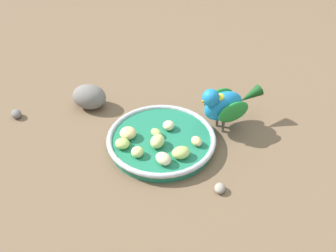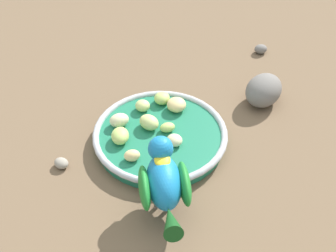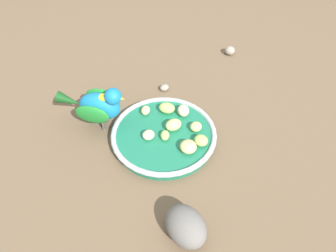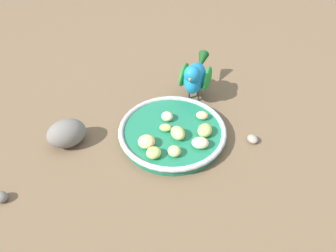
# 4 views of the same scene
# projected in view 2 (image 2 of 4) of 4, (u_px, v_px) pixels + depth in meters

# --- Properties ---
(ground_plane) EXTENTS (4.00, 4.00, 0.00)m
(ground_plane) POSITION_uv_depth(u_px,v_px,m) (161.00, 155.00, 0.84)
(ground_plane) COLOR brown
(feeding_bowl) EXTENTS (0.24, 0.24, 0.03)m
(feeding_bowl) POSITION_uv_depth(u_px,v_px,m) (160.00, 136.00, 0.85)
(feeding_bowl) COLOR #1E7251
(feeding_bowl) RESTS_ON ground_plane
(apple_piece_0) EXTENTS (0.04, 0.04, 0.02)m
(apple_piece_0) POSITION_uv_depth(u_px,v_px,m) (119.00, 120.00, 0.86)
(apple_piece_0) COLOR beige
(apple_piece_0) RESTS_ON feeding_bowl
(apple_piece_1) EXTENTS (0.04, 0.04, 0.02)m
(apple_piece_1) POSITION_uv_depth(u_px,v_px,m) (149.00, 122.00, 0.85)
(apple_piece_1) COLOR #C6D17A
(apple_piece_1) RESTS_ON feeding_bowl
(apple_piece_2) EXTENTS (0.05, 0.05, 0.02)m
(apple_piece_2) POSITION_uv_depth(u_px,v_px,m) (120.00, 136.00, 0.83)
(apple_piece_2) COLOR #B2CC66
(apple_piece_2) RESTS_ON feeding_bowl
(apple_piece_3) EXTENTS (0.03, 0.03, 0.02)m
(apple_piece_3) POSITION_uv_depth(u_px,v_px,m) (143.00, 106.00, 0.89)
(apple_piece_3) COLOR #C6D17A
(apple_piece_3) RESTS_ON feeding_bowl
(apple_piece_4) EXTENTS (0.05, 0.05, 0.02)m
(apple_piece_4) POSITION_uv_depth(u_px,v_px,m) (176.00, 105.00, 0.89)
(apple_piece_4) COLOR #E5C67F
(apple_piece_4) RESTS_ON feeding_bowl
(apple_piece_5) EXTENTS (0.03, 0.03, 0.02)m
(apple_piece_5) POSITION_uv_depth(u_px,v_px,m) (132.00, 155.00, 0.79)
(apple_piece_5) COLOR #E5C67F
(apple_piece_5) RESTS_ON feeding_bowl
(apple_piece_6) EXTENTS (0.03, 0.03, 0.02)m
(apple_piece_6) POSITION_uv_depth(u_px,v_px,m) (174.00, 140.00, 0.82)
(apple_piece_6) COLOR beige
(apple_piece_6) RESTS_ON feeding_bowl
(apple_piece_7) EXTENTS (0.03, 0.03, 0.02)m
(apple_piece_7) POSITION_uv_depth(u_px,v_px,m) (162.00, 98.00, 0.90)
(apple_piece_7) COLOR #B2CC66
(apple_piece_7) RESTS_ON feeding_bowl
(apple_piece_8) EXTENTS (0.03, 0.03, 0.02)m
(apple_piece_8) POSITION_uv_depth(u_px,v_px,m) (167.00, 127.00, 0.85)
(apple_piece_8) COLOR #B2CC66
(apple_piece_8) RESTS_ON feeding_bowl
(parrot) EXTENTS (0.13, 0.14, 0.12)m
(parrot) POSITION_uv_depth(u_px,v_px,m) (164.00, 182.00, 0.70)
(parrot) COLOR #59544C
(parrot) RESTS_ON ground_plane
(rock_large) EXTENTS (0.07, 0.09, 0.06)m
(rock_large) POSITION_uv_depth(u_px,v_px,m) (264.00, 90.00, 0.92)
(rock_large) COLOR slate
(rock_large) RESTS_ON ground_plane
(pebble_1) EXTENTS (0.03, 0.02, 0.02)m
(pebble_1) POSITION_uv_depth(u_px,v_px,m) (61.00, 163.00, 0.81)
(pebble_1) COLOR gray
(pebble_1) RESTS_ON ground_plane
(pebble_2) EXTENTS (0.04, 0.04, 0.02)m
(pebble_2) POSITION_uv_depth(u_px,v_px,m) (261.00, 49.00, 1.06)
(pebble_2) COLOR slate
(pebble_2) RESTS_ON ground_plane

